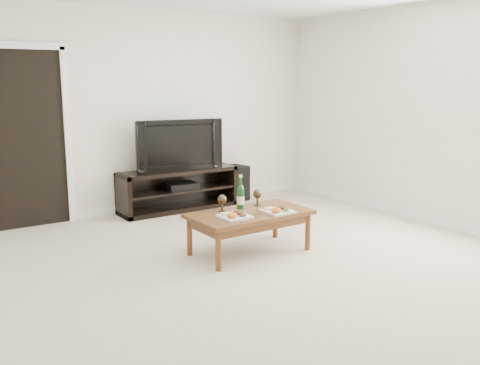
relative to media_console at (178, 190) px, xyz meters
name	(u,v)px	position (x,y,z in m)	size (l,w,h in m)	color
floor	(275,268)	(-0.29, -2.50, -0.28)	(5.50, 5.50, 0.00)	beige
back_wall	(147,112)	(-0.29, 0.27, 1.02)	(5.00, 0.04, 2.60)	silver
doorway	(25,140)	(-1.84, 0.24, 0.75)	(0.90, 0.02, 2.05)	black
media_console	(178,190)	(0.00, 0.00, 0.00)	(1.60, 0.45, 0.55)	black
television	(177,144)	(0.00, 0.00, 0.61)	(1.15, 0.15, 0.66)	black
av_receiver	(181,186)	(0.04, -0.01, 0.05)	(0.40, 0.30, 0.08)	black
subwoofer	(234,183)	(0.94, 0.08, -0.03)	(0.33, 0.33, 0.50)	black
coffee_table	(250,232)	(-0.23, -1.99, -0.07)	(1.20, 0.65, 0.42)	brown
plate_left	(234,214)	(-0.46, -2.08, 0.18)	(0.27, 0.27, 0.07)	white
plate_right	(278,209)	(0.01, -2.15, 0.18)	(0.27, 0.27, 0.07)	white
wine_bottle	(241,192)	(-0.22, -1.82, 0.32)	(0.07, 0.07, 0.35)	#103D16
goblet_left	(222,203)	(-0.43, -1.81, 0.23)	(0.09, 0.09, 0.17)	#342B1C
goblet_right	(257,197)	(0.01, -1.79, 0.23)	(0.09, 0.09, 0.17)	#342B1C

